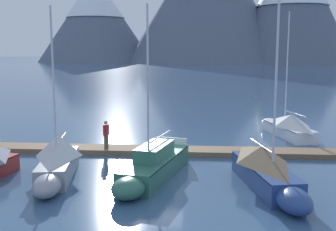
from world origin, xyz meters
TOP-DOWN VIEW (x-y plane):
  - ground_plane at (0.00, 0.00)m, footprint 700.00×700.00m
  - mountain_west_summit at (-52.45, 196.67)m, footprint 58.66×58.66m
  - dock at (0.00, 4.00)m, footprint 22.36×1.84m
  - sailboat_second_berth at (-4.80, -1.46)m, footprint 2.44×6.58m
  - sailboat_mid_dock_port at (-0.19, -1.22)m, footprint 3.20×7.66m
  - sailboat_mid_dock_starboard at (5.13, -2.24)m, footprint 2.86×7.27m
  - sailboat_far_berth at (8.37, 9.82)m, footprint 3.25×7.17m
  - person_on_dock at (-3.56, 3.70)m, footprint 0.31×0.57m

SIDE VIEW (x-z plane):
  - ground_plane at x=0.00m, z-range 0.00..0.00m
  - dock at x=0.00m, z-range -0.01..0.29m
  - sailboat_mid_dock_port at x=-0.19m, z-range -3.47..4.76m
  - sailboat_far_berth at x=8.37m, z-range -3.64..5.25m
  - sailboat_mid_dock_starboard at x=5.13m, z-range -3.34..5.06m
  - sailboat_second_berth at x=-4.80m, z-range -3.16..5.05m
  - person_on_dock at x=-3.56m, z-range 0.42..2.11m
  - mountain_west_summit at x=-52.45m, z-range 1.24..44.56m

